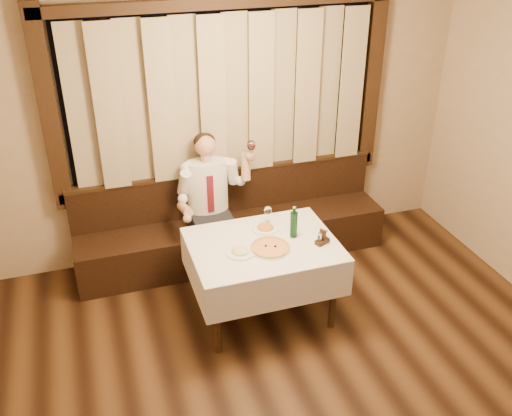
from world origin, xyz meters
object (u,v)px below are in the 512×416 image
object	(u,v)px
pizza	(270,248)
cruet_caddy	(322,239)
dining_table	(263,254)
green_bottle	(294,224)
banquette	(232,230)
pasta_red	(265,226)
seated_man	(210,193)
pasta_cream	(241,249)

from	to	relation	value
pizza	cruet_caddy	size ratio (longest dim) A/B	2.55
dining_table	green_bottle	world-z (taller)	green_bottle
banquette	pizza	xyz separation A→B (m)	(0.03, -1.13, 0.46)
pasta_red	cruet_caddy	xyz separation A→B (m)	(0.39, -0.38, 0.01)
pasta_red	green_bottle	xyz separation A→B (m)	(0.19, -0.20, 0.09)
dining_table	green_bottle	xyz separation A→B (m)	(0.29, 0.02, 0.23)
pasta_red	seated_man	world-z (taller)	seated_man
banquette	pasta_cream	size ratio (longest dim) A/B	12.54
pizza	pasta_red	xyz separation A→B (m)	(0.07, 0.33, 0.02)
banquette	pizza	bearing A→B (deg)	-88.65
cruet_caddy	pizza	bearing A→B (deg)	150.54
pasta_cream	green_bottle	distance (m)	0.54
banquette	dining_table	bearing A→B (deg)	-90.00
pasta_red	pizza	bearing A→B (deg)	-101.90
pasta_red	green_bottle	bearing A→B (deg)	-46.31
pizza	banquette	bearing A→B (deg)	91.35
banquette	pasta_cream	distance (m)	1.23
pasta_cream	cruet_caddy	size ratio (longest dim) A/B	1.82
dining_table	banquette	bearing A→B (deg)	90.00
pasta_cream	seated_man	world-z (taller)	seated_man
pasta_cream	pizza	bearing A→B (deg)	-4.80
seated_man	pasta_red	bearing A→B (deg)	-64.79
cruet_caddy	seated_man	world-z (taller)	seated_man
pasta_cream	cruet_caddy	xyz separation A→B (m)	(0.71, -0.07, 0.01)
dining_table	seated_man	size ratio (longest dim) A/B	0.90
banquette	green_bottle	world-z (taller)	green_bottle
pizza	cruet_caddy	xyz separation A→B (m)	(0.46, -0.05, 0.03)
pasta_cream	seated_man	xyz separation A→B (m)	(-0.01, 1.02, 0.03)
pizza	seated_man	xyz separation A→B (m)	(-0.27, 1.04, 0.05)
green_bottle	cruet_caddy	xyz separation A→B (m)	(0.20, -0.18, -0.08)
banquette	green_bottle	size ratio (longest dim) A/B	10.72
dining_table	cruet_caddy	xyz separation A→B (m)	(0.48, -0.16, 0.15)
green_bottle	pasta_red	bearing A→B (deg)	133.69
pasta_red	green_bottle	size ratio (longest dim) A/B	0.83
banquette	pasta_cream	bearing A→B (deg)	-101.67
pasta_red	seated_man	size ratio (longest dim) A/B	0.17
banquette	pasta_red	world-z (taller)	banquette
pizza	pasta_cream	bearing A→B (deg)	175.20
pasta_red	cruet_caddy	world-z (taller)	cruet_caddy
banquette	pasta_red	size ratio (longest dim) A/B	12.99
pizza	pasta_cream	xyz separation A→B (m)	(-0.26, 0.02, 0.02)
dining_table	cruet_caddy	bearing A→B (deg)	-18.17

